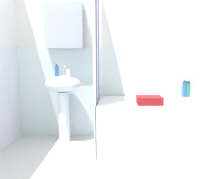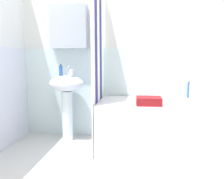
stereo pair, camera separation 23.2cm
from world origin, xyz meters
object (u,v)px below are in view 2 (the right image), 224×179
(soap_dispenser, at_px, (61,70))
(toothbrush_cup, at_px, (72,72))
(body_wash_bottle, at_px, (190,90))
(lotion_bottle, at_px, (214,90))
(bathtub, at_px, (162,126))
(towel_folded, at_px, (149,101))
(shampoo_bottle, at_px, (203,90))
(sink, at_px, (67,93))
(conditioner_bottle, at_px, (193,91))

(soap_dispenser, distance_m, toothbrush_cup, 0.16)
(soap_dispenser, xyz_separation_m, body_wash_bottle, (1.63, 0.09, -0.24))
(toothbrush_cup, height_order, lotion_bottle, toothbrush_cup)
(bathtub, bearing_deg, lotion_bottle, 23.21)
(soap_dispenser, bearing_deg, towel_folded, -19.36)
(bathtub, xyz_separation_m, shampoo_bottle, (0.51, 0.26, 0.39))
(sink, xyz_separation_m, body_wash_bottle, (1.55, 0.11, 0.05))
(sink, distance_m, toothbrush_cup, 0.28)
(soap_dispenser, height_order, shampoo_bottle, soap_dispenser)
(sink, xyz_separation_m, soap_dispenser, (-0.08, 0.02, 0.29))
(bathtub, relative_size, conditioner_bottle, 7.37)
(sink, relative_size, lotion_bottle, 3.79)
(toothbrush_cup, xyz_separation_m, bathtub, (1.12, -0.15, -0.61))
(toothbrush_cup, bearing_deg, body_wash_bottle, 4.87)
(soap_dispenser, relative_size, lotion_bottle, 0.68)
(toothbrush_cup, bearing_deg, sink, 165.80)
(toothbrush_cup, relative_size, conditioner_bottle, 0.45)
(toothbrush_cup, xyz_separation_m, shampoo_bottle, (1.63, 0.11, -0.22))
(soap_dispenser, bearing_deg, shampoo_bottle, 2.36)
(sink, height_order, conditioner_bottle, sink)
(conditioner_bottle, bearing_deg, towel_folded, -140.79)
(lotion_bottle, height_order, conditioner_bottle, lotion_bottle)
(bathtub, height_order, lotion_bottle, lotion_bottle)
(bathtub, distance_m, conditioner_bottle, 0.61)
(lotion_bottle, bearing_deg, conditioner_bottle, -179.99)
(soap_dispenser, height_order, toothbrush_cup, soap_dispenser)
(sink, relative_size, bathtub, 0.57)
(body_wash_bottle, distance_m, towel_folded, 0.71)
(body_wash_bottle, bearing_deg, lotion_bottle, -0.86)
(toothbrush_cup, relative_size, bathtub, 0.06)
(lotion_bottle, height_order, shampoo_bottle, lotion_bottle)
(sink, bearing_deg, conditioner_bottle, 3.63)
(soap_dispenser, distance_m, towel_folded, 1.20)
(towel_folded, bearing_deg, conditioner_bottle, 39.21)
(sink, relative_size, soap_dispenser, 5.61)
(soap_dispenser, relative_size, shampoo_bottle, 0.70)
(soap_dispenser, xyz_separation_m, conditioner_bottle, (1.67, 0.08, -0.25))
(sink, distance_m, lotion_bottle, 1.84)
(sink, relative_size, body_wash_bottle, 4.02)
(towel_folded, bearing_deg, toothbrush_cup, 159.65)
(shampoo_bottle, xyz_separation_m, body_wash_bottle, (-0.15, 0.02, -0.00))
(lotion_bottle, xyz_separation_m, shampoo_bottle, (-0.13, -0.01, -0.00))
(bathtub, distance_m, towel_folded, 0.42)
(bathtub, distance_m, body_wash_bottle, 0.59)
(toothbrush_cup, xyz_separation_m, lotion_bottle, (1.75, 0.12, -0.21))
(shampoo_bottle, bearing_deg, conditioner_bottle, 174.36)
(conditioner_bottle, relative_size, towel_folded, 0.76)
(body_wash_bottle, bearing_deg, towel_folded, -138.36)
(toothbrush_cup, bearing_deg, lotion_bottle, 3.95)
(sink, height_order, toothbrush_cup, toothbrush_cup)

